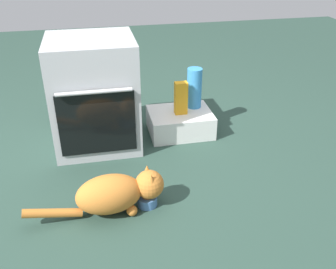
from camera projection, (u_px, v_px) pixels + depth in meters
ground at (113, 176)px, 2.36m from camera, size 8.00×8.00×0.00m
oven at (94, 94)px, 2.55m from camera, size 0.56×0.57×0.75m
pantry_cabinet at (180, 122)px, 2.83m from camera, size 0.46×0.36×0.17m
food_bowl at (147, 200)px, 2.11m from camera, size 0.11×0.11×0.08m
cat at (116, 193)px, 2.02m from camera, size 0.75×0.25×0.23m
water_bottle at (194, 88)px, 2.80m from camera, size 0.11×0.11×0.30m
juice_carton at (181, 98)px, 2.71m from camera, size 0.09×0.06×0.24m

